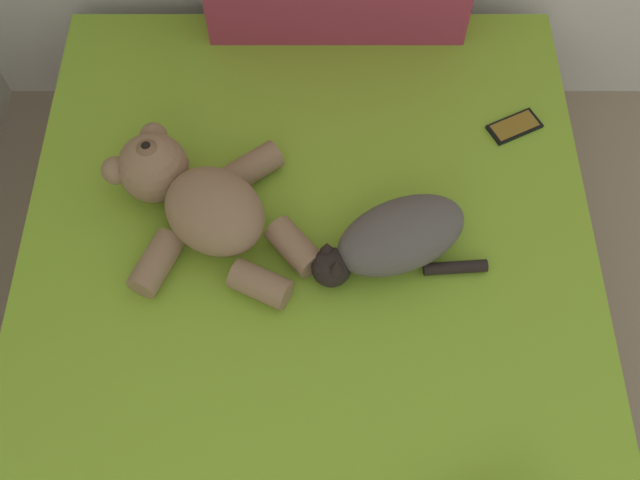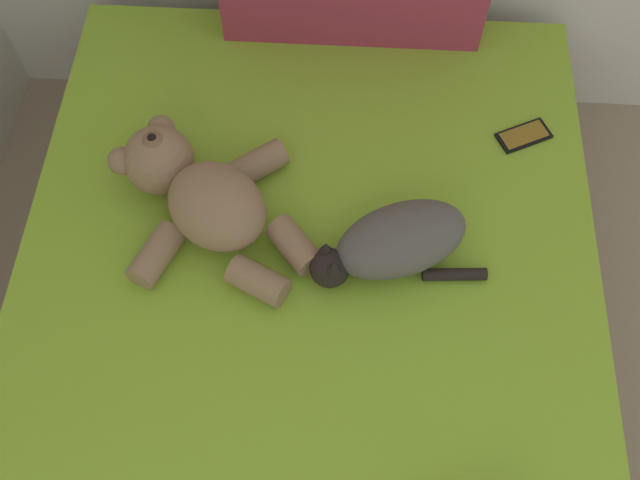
% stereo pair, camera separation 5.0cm
% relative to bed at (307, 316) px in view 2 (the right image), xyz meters
% --- Properties ---
extents(bed, '(1.55, 1.90, 0.48)m').
position_rel_bed_xyz_m(bed, '(0.00, 0.00, 0.00)').
color(bed, brown).
rests_on(bed, ground_plane).
extents(cat, '(0.44, 0.31, 0.15)m').
position_rel_bed_xyz_m(cat, '(0.21, 0.08, 0.31)').
color(cat, '#59514C').
rests_on(cat, bed).
extents(teddy_bear, '(0.57, 0.51, 0.20)m').
position_rel_bed_xyz_m(teddy_bear, '(-0.28, 0.18, 0.33)').
color(teddy_bear, '#937051').
rests_on(teddy_bear, bed).
extents(cell_phone, '(0.16, 0.13, 0.01)m').
position_rel_bed_xyz_m(cell_phone, '(0.58, 0.48, 0.25)').
color(cell_phone, black).
rests_on(cell_phone, bed).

